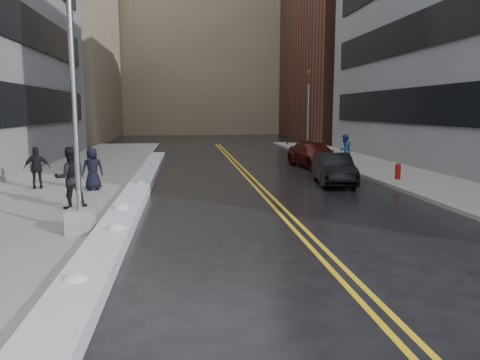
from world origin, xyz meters
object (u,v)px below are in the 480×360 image
object	(u,v)px
traffic_signal	(308,108)
pedestrian_east	(345,150)
lamppost	(76,140)
pedestrian_d	(37,168)
pedestrian_c	(93,169)
pedestrian_b	(70,178)
car_black	(334,169)
car_maroon	(314,155)
fire_hydrant	(398,170)

from	to	relation	value
traffic_signal	pedestrian_east	xyz separation A→B (m)	(-0.08, -8.42, -2.37)
lamppost	pedestrian_d	world-z (taller)	lamppost
pedestrian_c	pedestrian_b	bearing A→B (deg)	67.70
pedestrian_d	pedestrian_east	size ratio (longest dim) A/B	0.95
lamppost	traffic_signal	xyz separation A→B (m)	(11.80, 22.00, 0.87)
lamppost	pedestrian_b	bearing A→B (deg)	106.61
pedestrian_east	car_black	size ratio (longest dim) A/B	0.43
pedestrian_east	car_black	bearing A→B (deg)	25.56
lamppost	car_maroon	distance (m)	17.36
car_black	car_maroon	xyz separation A→B (m)	(0.83, 6.12, 0.03)
lamppost	pedestrian_east	xyz separation A→B (m)	(11.72, 13.58, -1.50)
lamppost	pedestrian_east	bearing A→B (deg)	49.21
car_black	lamppost	bearing A→B (deg)	-132.00
traffic_signal	car_maroon	xyz separation A→B (m)	(-1.72, -7.98, -2.70)
lamppost	fire_hydrant	bearing A→B (deg)	33.04
traffic_signal	pedestrian_b	distance (m)	22.88
pedestrian_east	car_maroon	world-z (taller)	pedestrian_east
pedestrian_east	traffic_signal	bearing A→B (deg)	-131.50
car_black	pedestrian_d	bearing A→B (deg)	-169.37
pedestrian_c	pedestrian_east	bearing A→B (deg)	-173.12
fire_hydrant	pedestrian_east	world-z (taller)	pedestrian_east
car_black	pedestrian_east	bearing A→B (deg)	74.01
traffic_signal	pedestrian_east	size ratio (longest dim) A/B	3.41
pedestrian_c	car_black	world-z (taller)	pedestrian_c
pedestrian_east	car_maroon	size ratio (longest dim) A/B	0.36
fire_hydrant	car_black	size ratio (longest dim) A/B	0.18
lamppost	pedestrian_c	distance (m)	6.85
traffic_signal	car_black	distance (m)	14.59
traffic_signal	car_maroon	world-z (taller)	traffic_signal
pedestrian_c	car_maroon	size ratio (longest dim) A/B	0.35
traffic_signal	car_black	bearing A→B (deg)	-100.26
lamppost	pedestrian_east	distance (m)	18.00
fire_hydrant	car_maroon	xyz separation A→B (m)	(-2.22, 6.02, 0.16)
fire_hydrant	pedestrian_d	bearing A→B (deg)	-177.12
traffic_signal	lamppost	bearing A→B (deg)	-118.21
traffic_signal	pedestrian_c	xyz separation A→B (m)	(-12.71, -15.38, -2.41)
traffic_signal	pedestrian_east	world-z (taller)	traffic_signal
traffic_signal	pedestrian_d	distance (m)	21.18
pedestrian_d	car_maroon	size ratio (longest dim) A/B	0.35
traffic_signal	car_black	world-z (taller)	traffic_signal
traffic_signal	car_maroon	bearing A→B (deg)	-102.16
pedestrian_c	car_maroon	bearing A→B (deg)	-168.03
fire_hydrant	car_black	distance (m)	3.06
car_black	pedestrian_b	bearing A→B (deg)	-147.37
lamppost	pedestrian_c	xyz separation A→B (m)	(-0.91, 6.62, -1.55)
fire_hydrant	car_maroon	bearing A→B (deg)	110.26
lamppost	traffic_signal	bearing A→B (deg)	61.79
pedestrian_b	car_maroon	world-z (taller)	pedestrian_b
pedestrian_b	pedestrian_east	xyz separation A→B (m)	(12.65, 10.45, -0.11)
traffic_signal	pedestrian_b	xyz separation A→B (m)	(-12.73, -18.88, -2.26)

